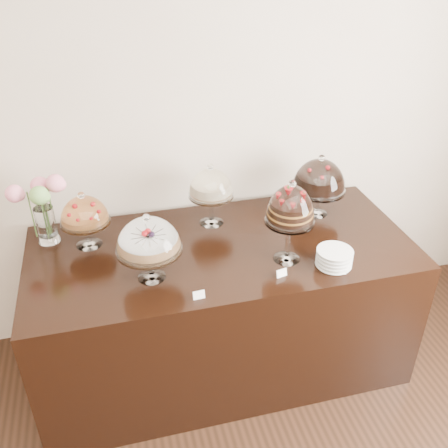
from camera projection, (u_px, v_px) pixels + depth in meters
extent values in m
cube|color=#C1B09B|center=(152.00, 118.00, 2.95)|extent=(5.00, 0.04, 3.00)
cube|color=black|center=(222.00, 306.00, 3.10)|extent=(2.20, 1.00, 0.90)
cone|color=white|center=(152.00, 275.00, 2.62)|extent=(0.15, 0.15, 0.02)
cylinder|color=white|center=(151.00, 262.00, 2.57)|extent=(0.03, 0.03, 0.14)
cylinder|color=white|center=(149.00, 249.00, 2.53)|extent=(0.34, 0.34, 0.01)
cylinder|color=tan|center=(149.00, 244.00, 2.51)|extent=(0.27, 0.27, 0.05)
sphere|color=red|center=(162.00, 234.00, 2.53)|extent=(0.02, 0.02, 0.02)
sphere|color=red|center=(136.00, 234.00, 2.52)|extent=(0.02, 0.02, 0.02)
sphere|color=red|center=(147.00, 246.00, 2.43)|extent=(0.02, 0.02, 0.02)
sphere|color=white|center=(146.00, 218.00, 2.43)|extent=(0.04, 0.04, 0.04)
cone|color=white|center=(287.00, 257.00, 2.76)|extent=(0.15, 0.15, 0.02)
cylinder|color=white|center=(288.00, 239.00, 2.69)|extent=(0.03, 0.03, 0.21)
cylinder|color=white|center=(289.00, 221.00, 2.64)|extent=(0.26, 0.26, 0.01)
cylinder|color=black|center=(290.00, 212.00, 2.61)|extent=(0.19, 0.19, 0.10)
sphere|color=red|center=(299.00, 199.00, 2.60)|extent=(0.02, 0.02, 0.02)
sphere|color=red|center=(290.00, 197.00, 2.62)|extent=(0.02, 0.02, 0.02)
sphere|color=red|center=(282.00, 199.00, 2.60)|extent=(0.02, 0.02, 0.02)
sphere|color=red|center=(283.00, 204.00, 2.55)|extent=(0.02, 0.02, 0.02)
sphere|color=red|center=(292.00, 207.00, 2.53)|extent=(0.02, 0.02, 0.02)
sphere|color=red|center=(301.00, 204.00, 2.55)|extent=(0.02, 0.02, 0.02)
sphere|color=white|center=(292.00, 183.00, 2.52)|extent=(0.04, 0.04, 0.04)
cone|color=white|center=(211.00, 221.00, 3.09)|extent=(0.15, 0.15, 0.02)
cylinder|color=white|center=(211.00, 208.00, 3.04)|extent=(0.03, 0.03, 0.16)
cylinder|color=white|center=(211.00, 195.00, 2.99)|extent=(0.27, 0.27, 0.01)
cylinder|color=#FEEAC4|center=(211.00, 189.00, 2.97)|extent=(0.21, 0.21, 0.06)
sphere|color=white|center=(211.00, 167.00, 2.90)|extent=(0.04, 0.04, 0.04)
cone|color=white|center=(316.00, 211.00, 3.18)|extent=(0.15, 0.15, 0.02)
cylinder|color=white|center=(317.00, 200.00, 3.14)|extent=(0.03, 0.03, 0.14)
cylinder|color=white|center=(318.00, 189.00, 3.10)|extent=(0.34, 0.34, 0.01)
cylinder|color=black|center=(319.00, 182.00, 3.07)|extent=(0.27, 0.27, 0.09)
sphere|color=red|center=(329.00, 172.00, 3.08)|extent=(0.02, 0.02, 0.02)
sphere|color=red|center=(308.00, 172.00, 3.08)|extent=(0.02, 0.02, 0.02)
sphere|color=red|center=(322.00, 180.00, 2.98)|extent=(0.02, 0.02, 0.02)
sphere|color=white|center=(322.00, 158.00, 2.99)|extent=(0.04, 0.04, 0.04)
cone|color=white|center=(89.00, 242.00, 2.88)|extent=(0.15, 0.15, 0.02)
cylinder|color=white|center=(87.00, 232.00, 2.84)|extent=(0.03, 0.03, 0.12)
cylinder|color=white|center=(86.00, 222.00, 2.80)|extent=(0.28, 0.28, 0.01)
cylinder|color=#D07F3D|center=(85.00, 218.00, 2.79)|extent=(0.23, 0.23, 0.04)
sphere|color=red|center=(95.00, 211.00, 2.80)|extent=(0.02, 0.02, 0.02)
sphere|color=red|center=(87.00, 208.00, 2.83)|extent=(0.02, 0.02, 0.02)
sphere|color=red|center=(76.00, 211.00, 2.80)|extent=(0.02, 0.02, 0.02)
sphere|color=red|center=(73.00, 217.00, 2.75)|extent=(0.02, 0.02, 0.02)
sphere|color=red|center=(82.00, 219.00, 2.72)|extent=(0.02, 0.02, 0.02)
sphere|color=red|center=(93.00, 216.00, 2.75)|extent=(0.02, 0.02, 0.02)
sphere|color=white|center=(81.00, 195.00, 2.72)|extent=(0.04, 0.04, 0.04)
cylinder|color=white|center=(46.00, 225.00, 2.86)|extent=(0.11, 0.11, 0.22)
cylinder|color=#476B2D|center=(52.00, 210.00, 2.83)|extent=(0.01, 0.01, 0.32)
sphere|color=pink|center=(55.00, 183.00, 2.77)|extent=(0.10, 0.10, 0.10)
cylinder|color=#476B2D|center=(44.00, 211.00, 2.85)|extent=(0.01, 0.01, 0.29)
sphere|color=pink|center=(40.00, 186.00, 2.80)|extent=(0.10, 0.10, 0.10)
cylinder|color=#476B2D|center=(32.00, 215.00, 2.80)|extent=(0.01, 0.01, 0.29)
sphere|color=pink|center=(14.00, 194.00, 2.71)|extent=(0.10, 0.10, 0.10)
cylinder|color=#476B2D|center=(44.00, 216.00, 2.80)|extent=(0.01, 0.01, 0.29)
sphere|color=#6DA04D|center=(39.00, 195.00, 2.70)|extent=(0.11, 0.11, 0.11)
cylinder|color=silver|center=(333.00, 264.00, 2.71)|extent=(0.19, 0.19, 0.01)
cylinder|color=silver|center=(333.00, 263.00, 2.70)|extent=(0.18, 0.18, 0.01)
cylinder|color=silver|center=(334.00, 261.00, 2.70)|extent=(0.19, 0.19, 0.01)
cylinder|color=silver|center=(334.00, 260.00, 2.69)|extent=(0.18, 0.18, 0.01)
cylinder|color=silver|center=(334.00, 258.00, 2.69)|extent=(0.19, 0.19, 0.01)
cylinder|color=silver|center=(334.00, 256.00, 2.68)|extent=(0.18, 0.18, 0.01)
cylinder|color=silver|center=(335.00, 255.00, 2.67)|extent=(0.19, 0.19, 0.01)
cylinder|color=silver|center=(335.00, 253.00, 2.67)|extent=(0.18, 0.18, 0.01)
cylinder|color=silver|center=(335.00, 251.00, 2.66)|extent=(0.19, 0.19, 0.01)
cube|color=white|center=(199.00, 295.00, 2.46)|extent=(0.06, 0.02, 0.04)
cube|color=white|center=(341.00, 270.00, 2.63)|extent=(0.06, 0.03, 0.04)
cube|color=white|center=(282.00, 273.00, 2.61)|extent=(0.06, 0.03, 0.04)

